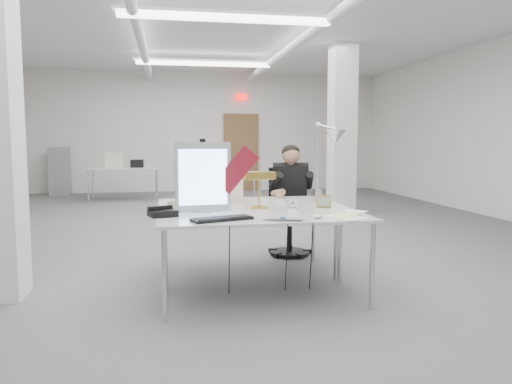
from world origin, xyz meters
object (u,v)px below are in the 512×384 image
(seated_person, at_px, (291,182))
(architect_lamp, at_px, (325,163))
(office_chair, at_px, (290,211))
(laptop, at_px, (283,220))
(bankers_lamp, at_px, (259,190))
(desk_main, at_px, (263,216))
(monitor, at_px, (203,177))
(beige_monitor, at_px, (219,185))
(desk_phone, at_px, (163,213))

(seated_person, bearing_deg, architect_lamp, -69.75)
(office_chair, relative_size, laptop, 3.50)
(architect_lamp, bearing_deg, laptop, -121.19)
(office_chair, xyz_separation_m, seated_person, (0.00, -0.05, 0.36))
(bankers_lamp, bearing_deg, desk_main, -107.26)
(bankers_lamp, bearing_deg, monitor, -180.00)
(desk_main, relative_size, monitor, 2.89)
(desk_main, bearing_deg, beige_monitor, 106.87)
(office_chair, distance_m, beige_monitor, 1.22)
(bankers_lamp, relative_size, desk_phone, 1.55)
(architect_lamp, bearing_deg, desk_phone, -157.52)
(laptop, relative_size, beige_monitor, 0.81)
(beige_monitor, bearing_deg, office_chair, 15.79)
(desk_main, bearing_deg, seated_person, 67.87)
(laptop, xyz_separation_m, desk_phone, (-0.94, 0.42, 0.02))
(bankers_lamp, bearing_deg, architect_lamp, 6.47)
(desk_main, bearing_deg, laptop, -75.25)
(laptop, distance_m, architect_lamp, 1.27)
(laptop, height_order, desk_phone, desk_phone)
(laptop, height_order, bankers_lamp, bankers_lamp)
(desk_main, relative_size, beige_monitor, 4.76)
(monitor, xyz_separation_m, beige_monitor, (0.20, 0.63, -0.13))
(seated_person, relative_size, desk_phone, 4.27)
(monitor, distance_m, laptop, 0.93)
(architect_lamp, bearing_deg, seated_person, 99.73)
(bankers_lamp, xyz_separation_m, desk_phone, (-0.89, -0.35, -0.14))
(seated_person, xyz_separation_m, beige_monitor, (-0.93, -0.64, 0.03))
(office_chair, distance_m, architect_lamp, 1.17)
(office_chair, height_order, desk_phone, office_chair)
(desk_main, distance_m, laptop, 0.36)
(desk_main, xyz_separation_m, beige_monitor, (-0.29, 0.94, 0.19))
(monitor, distance_m, desk_phone, 0.52)
(beige_monitor, xyz_separation_m, architect_lamp, (1.04, -0.29, 0.23))
(seated_person, height_order, architect_lamp, architect_lamp)
(beige_monitor, bearing_deg, architect_lamp, -36.29)
(desk_main, relative_size, laptop, 5.86)
(architect_lamp, bearing_deg, office_chair, 99.37)
(seated_person, xyz_separation_m, desk_phone, (-1.49, -1.51, -0.12))
(desk_main, height_order, office_chair, office_chair)
(seated_person, relative_size, monitor, 1.50)
(seated_person, height_order, desk_phone, seated_person)
(desk_main, distance_m, office_chair, 1.76)
(laptop, bearing_deg, monitor, 149.89)
(seated_person, distance_m, laptop, 2.01)
(laptop, relative_size, architect_lamp, 0.38)
(monitor, xyz_separation_m, desk_phone, (-0.36, -0.24, -0.28))
(office_chair, xyz_separation_m, laptop, (-0.55, -1.98, 0.23))
(laptop, bearing_deg, office_chair, 92.94)
(office_chair, bearing_deg, laptop, -92.49)
(bankers_lamp, bearing_deg, laptop, -97.79)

